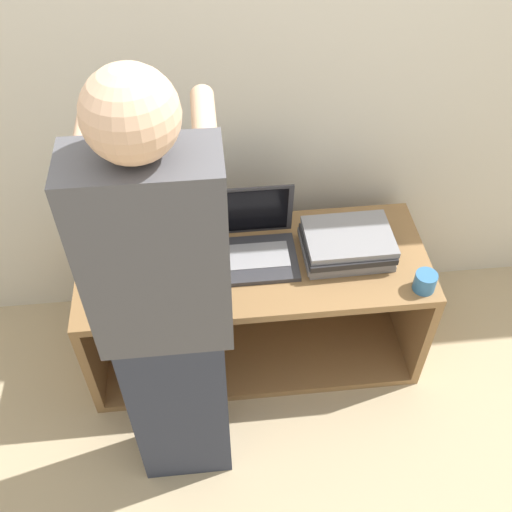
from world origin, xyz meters
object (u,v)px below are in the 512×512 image
at_px(laptop_open, 253,243).
at_px(laptop_stack_left, 158,254).
at_px(mug, 425,282).
at_px(person, 167,320).
at_px(laptop_stack_right, 347,245).

xyz_separation_m(laptop_open, laptop_stack_left, (-0.38, -0.05, 0.03)).
bearing_deg(mug, laptop_stack_left, 168.10).
bearing_deg(laptop_stack_left, mug, -11.90).
bearing_deg(mug, person, -163.70).
relative_size(laptop_open, laptop_stack_right, 0.96).
xyz_separation_m(laptop_open, laptop_stack_right, (0.38, -0.05, -0.00)).
distance_m(laptop_stack_right, person, 0.89).
xyz_separation_m(laptop_open, person, (-0.32, -0.54, 0.24)).
bearing_deg(laptop_stack_left, laptop_stack_right, -0.06).
distance_m(laptop_open, person, 0.67).
height_order(laptop_stack_left, mug, laptop_stack_left).
relative_size(person, mug, 20.24).
xyz_separation_m(laptop_open, mug, (0.64, -0.26, -0.02)).
relative_size(laptop_open, person, 0.20).
height_order(laptop_open, laptop_stack_right, laptop_open).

